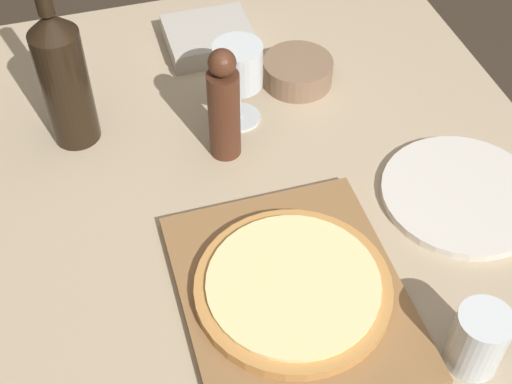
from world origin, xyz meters
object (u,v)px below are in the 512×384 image
Objects in this scene: wine_bottle at (63,76)px; wine_glass at (238,68)px; pepper_mill at (224,107)px; small_bowl at (298,72)px; pizza at (293,287)px.

wine_bottle is 0.28m from wine_glass.
small_bowl is (0.17, 0.14, -0.07)m from pepper_mill.
pizza is 1.78× the size of wine_glass.
wine_bottle is 0.42m from small_bowl.
small_bowl is (0.13, 0.07, -0.09)m from wine_glass.
small_bowl is at bearing 4.35° from wine_bottle.
wine_bottle reaches higher than small_bowl.
wine_glass reaches higher than small_bowl.
wine_glass reaches higher than pizza.
wine_bottle is 0.26m from pepper_mill.
pepper_mill reaches higher than pizza.
pepper_mill is 0.09m from wine_glass.
wine_bottle reaches higher than pepper_mill.
wine_bottle is at bearing 172.46° from wine_glass.
pizza is at bearing -87.65° from pepper_mill.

